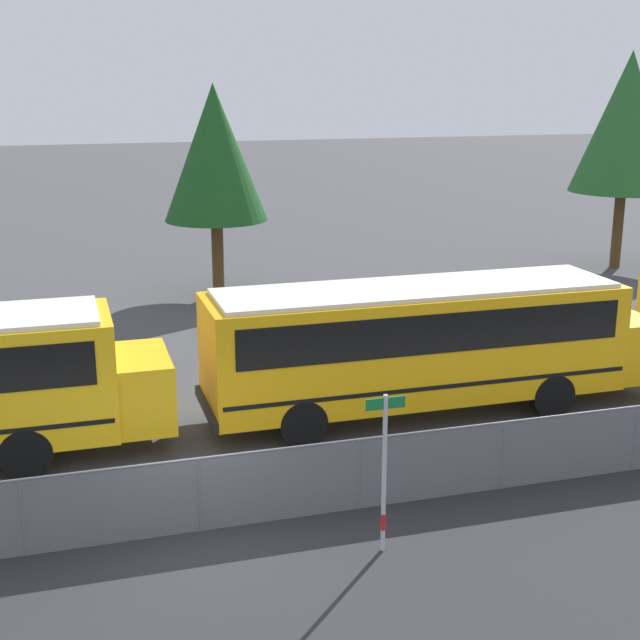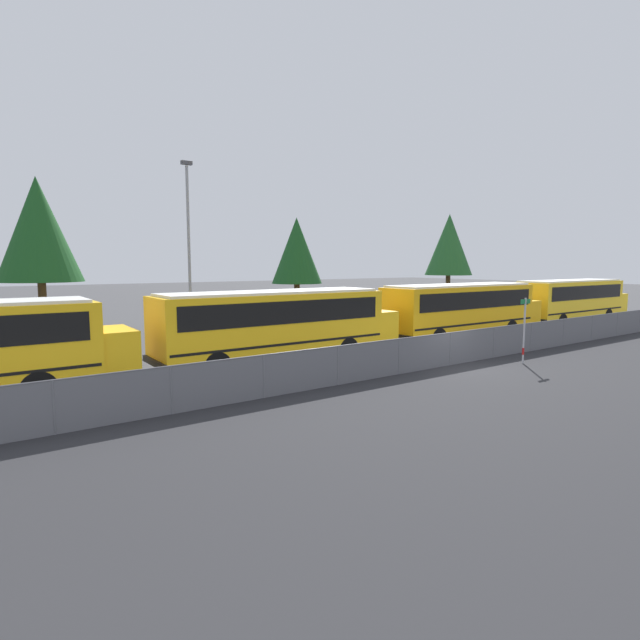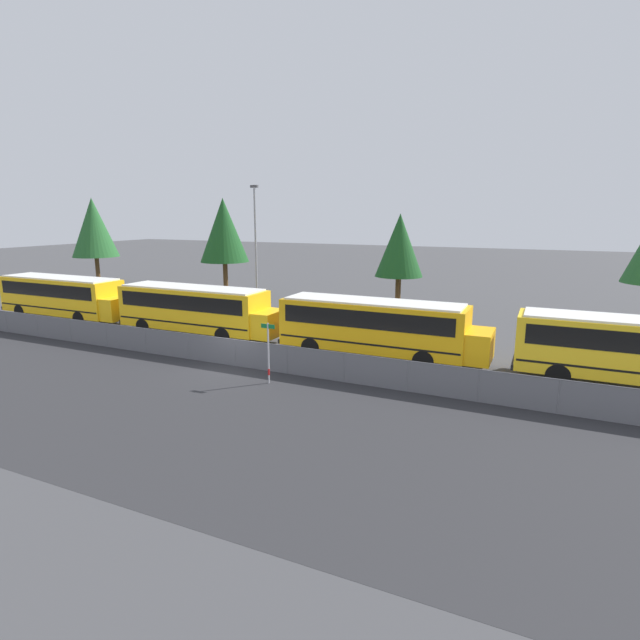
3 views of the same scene
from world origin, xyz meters
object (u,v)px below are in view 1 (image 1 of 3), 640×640
(tree_0, at_px, (215,153))
(tree_3, at_px, (627,123))
(school_bus_2, at_px, (425,337))
(street_sign, at_px, (384,470))

(tree_0, bearing_deg, tree_3, 0.92)
(school_bus_2, xyz_separation_m, tree_3, (14.79, 13.67, 4.22))
(tree_0, relative_size, tree_3, 0.86)
(school_bus_2, height_order, tree_0, tree_0)
(school_bus_2, height_order, tree_3, tree_3)
(school_bus_2, distance_m, tree_0, 14.06)
(school_bus_2, distance_m, tree_3, 20.58)
(school_bus_2, bearing_deg, street_sign, -118.75)
(street_sign, relative_size, tree_3, 0.32)
(school_bus_2, relative_size, tree_3, 1.26)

